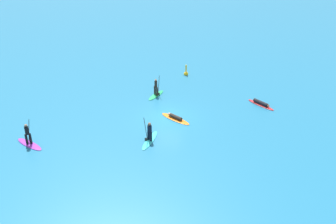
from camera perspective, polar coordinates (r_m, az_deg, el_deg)
The scene contains 7 objects.
ground_plane at distance 34.36m, azimuth 0.00°, elevation -0.74°, with size 120.00×120.00×0.00m, color #1E6B93.
surfer_on_teal_board at distance 30.60m, azimuth -2.81°, elevation -3.57°, with size 1.00×3.13×2.19m.
surfer_on_green_board at distance 38.26m, azimuth -1.83°, elevation 3.13°, with size 1.46×2.74×2.23m.
surfer_on_red_board at distance 37.49m, azimuth 13.95°, elevation 1.24°, with size 2.70×2.40×0.43m.
surfer_on_purple_board at distance 32.08m, azimuth -20.42°, elevation -3.92°, with size 2.94×1.88×2.10m.
surfer_on_orange_board at distance 33.92m, azimuth 1.11°, elevation -0.89°, with size 3.13×2.32×0.40m.
marker_buoy at distance 43.53m, azimuth 2.75°, elevation 5.93°, with size 0.50×0.50×1.33m.
Camera 1 is at (5.78, -29.61, 16.44)m, focal length 40.10 mm.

